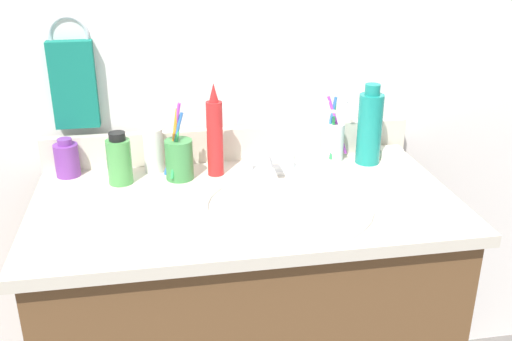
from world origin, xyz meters
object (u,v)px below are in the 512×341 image
object	(u,v)px
bottle_cream_purple	(67,159)
bottle_lotion_white	(153,148)
bottle_toner_green	(119,160)
soap_bar	(389,152)
bottle_mouthwash_teal	(370,127)
cup_white_ceramic	(333,140)
cup_green	(179,158)
hand_towel	(74,85)
bottle_spray_red	(215,135)
faucet	(269,163)

from	to	relation	value
bottle_cream_purple	bottle_lotion_white	distance (m)	0.22
bottle_toner_green	soap_bar	bearing A→B (deg)	4.57
bottle_cream_purple	bottle_mouthwash_teal	world-z (taller)	bottle_mouthwash_teal
cup_white_ceramic	cup_green	distance (m)	0.42
bottle_mouthwash_teal	bottle_lotion_white	bearing A→B (deg)	176.14
hand_towel	bottle_spray_red	size ratio (longest dim) A/B	0.92
hand_towel	bottle_toner_green	distance (m)	0.23
hand_towel	bottle_mouthwash_teal	distance (m)	0.77
faucet	bottle_mouthwash_teal	distance (m)	0.29
cup_green	soap_bar	bearing A→B (deg)	5.48
hand_towel	cup_white_ceramic	world-z (taller)	hand_towel
faucet	cup_white_ceramic	world-z (taller)	cup_white_ceramic
cup_white_ceramic	soap_bar	xyz separation A→B (m)	(0.16, -0.00, -0.04)
faucet	soap_bar	bearing A→B (deg)	10.31
cup_white_ceramic	soap_bar	size ratio (longest dim) A/B	2.80
hand_towel	bottle_mouthwash_teal	size ratio (longest dim) A/B	1.02
bottle_mouthwash_teal	cup_white_ceramic	xyz separation A→B (m)	(-0.09, 0.04, -0.04)
bottle_cream_purple	bottle_spray_red	xyz separation A→B (m)	(0.37, -0.06, 0.06)
bottle_mouthwash_teal	cup_white_ceramic	bearing A→B (deg)	157.48
bottle_mouthwash_teal	bottle_spray_red	xyz separation A→B (m)	(-0.41, -0.01, 0.01)
faucet	bottle_toner_green	bearing A→B (deg)	179.04
cup_white_ceramic	bottle_lotion_white	bearing A→B (deg)	179.79
bottle_cream_purple	bottle_toner_green	bearing A→B (deg)	-27.44
bottle_cream_purple	soap_bar	world-z (taller)	bottle_cream_purple
bottle_cream_purple	cup_green	distance (m)	0.29
hand_towel	bottle_toner_green	bearing A→B (deg)	-51.57
faucet	cup_green	xyz separation A→B (m)	(-0.23, 0.01, 0.03)
cup_green	faucet	bearing A→B (deg)	-2.12
bottle_toner_green	cup_green	xyz separation A→B (m)	(0.14, 0.00, -0.00)
bottle_lotion_white	cup_white_ceramic	distance (m)	0.48
faucet	bottle_lotion_white	size ratio (longest dim) A/B	1.15
bottle_cream_purple	soap_bar	distance (m)	0.86
hand_towel	bottle_spray_red	bearing A→B (deg)	-18.84
faucet	bottle_mouthwash_teal	size ratio (longest dim) A/B	0.74
bottle_toner_green	hand_towel	bearing A→B (deg)	128.43
faucet	bottle_lotion_white	xyz separation A→B (m)	(-0.29, 0.07, 0.03)
bottle_mouthwash_teal	soap_bar	distance (m)	0.12
hand_towel	bottle_spray_red	world-z (taller)	hand_towel
bottle_lotion_white	cup_white_ceramic	bearing A→B (deg)	-0.21
hand_towel	bottle_lotion_white	size ratio (longest dim) A/B	1.58
bottle_toner_green	cup_white_ceramic	size ratio (longest dim) A/B	0.73
bottle_spray_red	cup_white_ceramic	bearing A→B (deg)	8.33
faucet	bottle_mouthwash_teal	world-z (taller)	bottle_mouthwash_teal
bottle_lotion_white	bottle_spray_red	bearing A→B (deg)	-17.66
bottle_lotion_white	hand_towel	bearing A→B (deg)	160.20
bottle_toner_green	cup_green	bearing A→B (deg)	0.86
hand_towel	bottle_mouthwash_teal	xyz separation A→B (m)	(0.75, -0.11, -0.12)
bottle_spray_red	cup_green	distance (m)	0.11
soap_bar	bottle_toner_green	bearing A→B (deg)	-175.43
cup_white_ceramic	soap_bar	bearing A→B (deg)	-1.04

